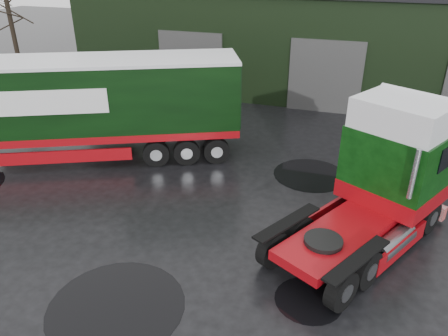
# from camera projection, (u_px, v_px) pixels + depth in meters

# --- Properties ---
(ground) EXTENTS (100.00, 100.00, 0.00)m
(ground) POSITION_uv_depth(u_px,v_px,m) (203.00, 246.00, 13.76)
(ground) COLOR black
(warehouse) EXTENTS (32.40, 12.40, 6.30)m
(warehouse) POSITION_uv_depth(u_px,v_px,m) (337.00, 36.00, 28.71)
(warehouse) COLOR black
(warehouse) RESTS_ON ground
(hero_tractor) EXTENTS (6.13, 7.76, 4.46)m
(hero_tractor) POSITION_uv_depth(u_px,v_px,m) (363.00, 185.00, 12.70)
(hero_tractor) COLOR black
(hero_tractor) RESTS_ON ground
(trailer_left) EXTENTS (14.14, 8.65, 4.42)m
(trailer_left) POSITION_uv_depth(u_px,v_px,m) (72.00, 111.00, 18.49)
(trailer_left) COLOR silver
(trailer_left) RESTS_ON ground
(tree_left) EXTENTS (4.40, 4.40, 8.50)m
(tree_left) POSITION_uv_depth(u_px,v_px,m) (11.00, 23.00, 26.74)
(tree_left) COLOR black
(tree_left) RESTS_ON ground
(puddle_0) EXTENTS (3.61, 3.61, 0.01)m
(puddle_0) POSITION_uv_depth(u_px,v_px,m) (116.00, 307.00, 11.42)
(puddle_0) COLOR black
(puddle_0) RESTS_ON ground
(puddle_1) EXTENTS (3.02, 3.02, 0.01)m
(puddle_1) POSITION_uv_depth(u_px,v_px,m) (310.00, 175.00, 18.04)
(puddle_1) COLOR black
(puddle_1) RESTS_ON ground
(puddle_3) EXTENTS (1.81, 1.81, 0.01)m
(puddle_3) POSITION_uv_depth(u_px,v_px,m) (308.00, 300.00, 11.64)
(puddle_3) COLOR black
(puddle_3) RESTS_ON ground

